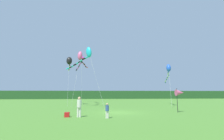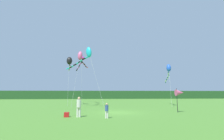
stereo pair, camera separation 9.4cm
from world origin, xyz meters
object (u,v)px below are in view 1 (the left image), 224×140
(person_child, at_px, (107,110))
(kite_rainbow, at_px, (81,57))
(kite_black, at_px, (69,61))
(cooler_box, at_px, (67,115))
(person_adult, at_px, (79,106))
(banner_flag_pole, at_px, (180,93))
(kite_blue, at_px, (168,71))
(kite_magenta, at_px, (81,58))
(kite_cyan, at_px, (86,55))

(person_child, height_order, kite_rainbow, kite_rainbow)
(kite_rainbow, xyz_separation_m, kite_black, (-2.18, 2.11, -0.42))
(cooler_box, height_order, kite_rainbow, kite_rainbow)
(person_adult, height_order, cooler_box, person_adult)
(cooler_box, distance_m, banner_flag_pole, 12.12)
(kite_rainbow, relative_size, kite_blue, 1.03)
(kite_magenta, bearing_deg, cooler_box, -88.35)
(kite_rainbow, bearing_deg, kite_magenta, 94.02)
(kite_magenta, distance_m, kite_blue, 17.34)
(person_adult, relative_size, person_child, 1.40)
(banner_flag_pole, bearing_deg, kite_black, 137.72)
(kite_blue, xyz_separation_m, kite_black, (-16.89, 3.73, 1.97))
(kite_rainbow, bearing_deg, kite_black, 136.01)
(person_adult, relative_size, kite_rainbow, 0.19)
(person_adult, distance_m, kite_rainbow, 15.18)
(kite_magenta, xyz_separation_m, kite_blue, (15.14, -7.74, -3.38))
(person_child, relative_size, kite_rainbow, 0.14)
(cooler_box, distance_m, kite_rainbow, 15.36)
(banner_flag_pole, distance_m, kite_blue, 10.17)
(person_child, height_order, banner_flag_pole, banner_flag_pole)
(banner_flag_pole, distance_m, kite_cyan, 13.92)
(person_adult, xyz_separation_m, kite_cyan, (0.01, 9.59, 6.81))
(cooler_box, bearing_deg, person_adult, -10.02)
(person_adult, xyz_separation_m, cooler_box, (-1.04, 0.18, -0.77))
(banner_flag_pole, xyz_separation_m, kite_cyan, (-10.66, 6.93, 5.68))
(kite_rainbow, bearing_deg, person_adult, -84.98)
(person_adult, bearing_deg, person_child, -20.74)
(kite_black, bearing_deg, person_adult, -77.72)
(banner_flag_pole, height_order, kite_cyan, kite_cyan)
(person_child, xyz_separation_m, kite_blue, (11.15, 12.59, 5.12))
(banner_flag_pole, bearing_deg, person_adult, -166.03)
(kite_magenta, bearing_deg, kite_cyan, -80.69)
(kite_blue, bearing_deg, banner_flag_pole, -107.63)
(person_child, xyz_separation_m, kite_magenta, (-3.99, 20.33, 8.50))
(kite_cyan, bearing_deg, kite_black, 120.06)
(person_adult, relative_size, banner_flag_pole, 0.68)
(kite_rainbow, relative_size, kite_cyan, 1.03)
(banner_flag_pole, distance_m, kite_magenta, 21.95)
(kite_rainbow, bearing_deg, kite_cyan, -72.32)
(kite_rainbow, relative_size, kite_black, 1.06)
(person_child, distance_m, kite_blue, 17.57)
(person_child, bearing_deg, person_adult, 159.26)
(person_child, xyz_separation_m, banner_flag_pole, (8.28, 3.56, 1.41))
(kite_magenta, bearing_deg, kite_rainbow, -85.98)
(cooler_box, xyz_separation_m, kite_cyan, (1.06, 9.40, 7.58))
(cooler_box, bearing_deg, kite_cyan, 83.58)
(banner_flag_pole, bearing_deg, kite_cyan, 146.96)
(person_adult, bearing_deg, cooler_box, 169.98)
(person_adult, height_order, kite_cyan, kite_cyan)
(person_child, xyz_separation_m, kite_rainbow, (-3.56, 14.20, 7.50))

